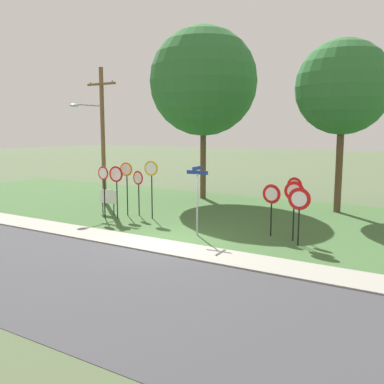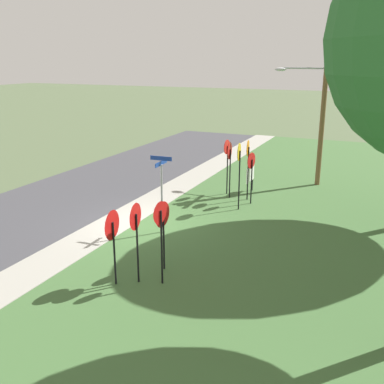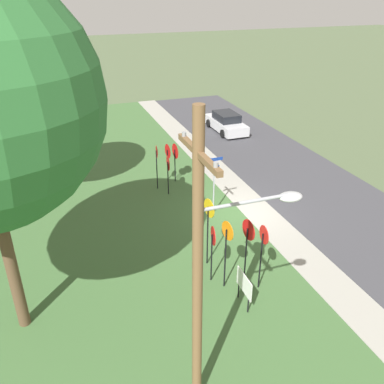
{
  "view_description": "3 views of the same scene",
  "coord_description": "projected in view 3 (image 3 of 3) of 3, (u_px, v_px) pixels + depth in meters",
  "views": [
    {
      "loc": [
        9.1,
        -13.3,
        4.33
      ],
      "look_at": [
        -0.92,
        3.15,
        1.5
      ],
      "focal_mm": 39.66,
      "sensor_mm": 36.0,
      "label": 1
    },
    {
      "loc": [
        13.96,
        8.48,
        6.13
      ],
      "look_at": [
        0.56,
        2.55,
        1.75
      ],
      "focal_mm": 41.82,
      "sensor_mm": 36.0,
      "label": 2
    },
    {
      "loc": [
        -15.32,
        8.05,
        9.83
      ],
      "look_at": [
        0.02,
        2.54,
        1.57
      ],
      "focal_mm": 38.51,
      "sensor_mm": 36.0,
      "label": 3
    }
  ],
  "objects": [
    {
      "name": "stop_sign_far_center",
      "position": [
        227.0,
        241.0,
        14.06
      ],
      "size": [
        0.69,
        0.13,
        2.69
      ],
      "rotation": [
        0.0,
        0.0,
        0.15
      ],
      "color": "black",
      "rests_on": "grass_median"
    },
    {
      "name": "yield_sign_far_left",
      "position": [
        157.0,
        157.0,
        21.24
      ],
      "size": [
        0.64,
        0.12,
        2.42
      ],
      "rotation": [
        0.0,
        0.0,
        -0.11
      ],
      "color": "black",
      "rests_on": "grass_median"
    },
    {
      "name": "road_asphalt",
      "position": [
        326.0,
        198.0,
        21.17
      ],
      "size": [
        44.0,
        6.4,
        0.01
      ],
      "primitive_type": "cube",
      "color": "#3D3D42",
      "rests_on": "ground_plane"
    },
    {
      "name": "yield_sign_far_right",
      "position": [
        168.0,
        155.0,
        21.63
      ],
      "size": [
        0.77,
        0.13,
        2.35
      ],
      "rotation": [
        0.0,
        0.0,
        0.12
      ],
      "color": "black",
      "rests_on": "grass_median"
    },
    {
      "name": "yield_sign_near_left",
      "position": [
        168.0,
        166.0,
        20.77
      ],
      "size": [
        0.79,
        0.12,
        2.13
      ],
      "rotation": [
        0.0,
        0.0,
        -0.07
      ],
      "color": "black",
      "rests_on": "grass_median"
    },
    {
      "name": "street_name_post",
      "position": [
        214.0,
        181.0,
        18.92
      ],
      "size": [
        0.96,
        0.82,
        2.83
      ],
      "rotation": [
        0.0,
        0.0,
        0.05
      ],
      "color": "#9EA0A8",
      "rests_on": "grass_median"
    },
    {
      "name": "grass_median",
      "position": [
        118.0,
        236.0,
        17.91
      ],
      "size": [
        44.0,
        12.0,
        0.04
      ],
      "primitive_type": "cube",
      "color": "#3D6033",
      "rests_on": "ground_plane"
    },
    {
      "name": "ground_plane",
      "position": [
        242.0,
        213.0,
        19.73
      ],
      "size": [
        160.0,
        160.0,
        0.0
      ],
      "primitive_type": "plane",
      "color": "#4C5B3D"
    },
    {
      "name": "yield_sign_near_right",
      "position": [
        175.0,
        154.0,
        22.16
      ],
      "size": [
        0.84,
        0.13,
        2.19
      ],
      "rotation": [
        0.0,
        0.0,
        0.1
      ],
      "color": "black",
      "rests_on": "grass_median"
    },
    {
      "name": "utility_pole",
      "position": [
        206.0,
        264.0,
        9.06
      ],
      "size": [
        2.1,
        2.58,
        7.86
      ],
      "color": "brown",
      "rests_on": "grass_median"
    },
    {
      "name": "stop_sign_far_right",
      "position": [
        213.0,
        243.0,
        14.51
      ],
      "size": [
        0.69,
        0.15,
        2.26
      ],
      "rotation": [
        0.0,
        0.0,
        -0.18
      ],
      "color": "black",
      "rests_on": "grass_median"
    },
    {
      "name": "oak_tree_right",
      "position": [
        6.0,
        73.0,
        17.49
      ],
      "size": [
        4.8,
        4.8,
        8.83
      ],
      "color": "brown",
      "rests_on": "grass_median"
    },
    {
      "name": "sidewalk_strip",
      "position": [
        257.0,
        210.0,
        19.96
      ],
      "size": [
        44.0,
        1.6,
        0.06
      ],
      "primitive_type": "cube",
      "color": "#99968C",
      "rests_on": "ground_plane"
    },
    {
      "name": "notice_board",
      "position": [
        244.0,
        285.0,
        13.69
      ],
      "size": [
        1.1,
        0.07,
        1.25
      ],
      "rotation": [
        0.0,
        0.0,
        -0.02
      ],
      "color": "black",
      "rests_on": "grass_median"
    },
    {
      "name": "parked_sedan_distant",
      "position": [
        226.0,
        123.0,
        30.46
      ],
      "size": [
        4.25,
        1.93,
        1.39
      ],
      "rotation": [
        0.0,
        0.0,
        0.01
      ],
      "color": "silver",
      "rests_on": "road_asphalt"
    },
    {
      "name": "stop_sign_near_right",
      "position": [
        248.0,
        237.0,
        14.38
      ],
      "size": [
        0.77,
        0.12,
        2.56
      ],
      "rotation": [
        0.0,
        0.0,
        0.09
      ],
      "color": "black",
      "rests_on": "grass_median"
    },
    {
      "name": "stop_sign_near_left",
      "position": [
        209.0,
        218.0,
        15.23
      ],
      "size": [
        0.73,
        0.13,
        2.82
      ],
      "rotation": [
        0.0,
        0.0,
        0.14
      ],
      "color": "black",
      "rests_on": "grass_median"
    },
    {
      "name": "stop_sign_far_left",
      "position": [
        263.0,
        244.0,
        14.05
      ],
      "size": [
        0.66,
        0.1,
        2.56
      ],
      "rotation": [
        0.0,
        0.0,
        -0.05
      ],
      "color": "black",
      "rests_on": "grass_median"
    }
  ]
}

